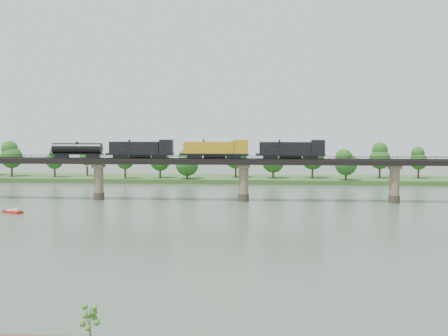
{
  "coord_description": "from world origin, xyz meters",
  "views": [
    {
      "loc": [
        6.26,
        -120.78,
        20.32
      ],
      "look_at": [
        -5.31,
        30.0,
        9.0
      ],
      "focal_mm": 45.0,
      "sensor_mm": 36.0,
      "label": 1
    }
  ],
  "objects": [
    {
      "name": "freight_train",
      "position": [
        -14.56,
        30.0,
        13.96
      ],
      "size": [
        74.92,
        2.92,
        5.16
      ],
      "color": "black",
      "rests_on": "bridge"
    },
    {
      "name": "sapling",
      "position": [
        -9.68,
        -72.07,
        3.05
      ],
      "size": [
        1.22,
        1.22,
        2.86
      ],
      "rotation": [
        0.0,
        0.0,
        -0.08
      ],
      "color": "brown",
      "rests_on": "near_bank"
    },
    {
      "name": "far_bank",
      "position": [
        0.0,
        85.0,
        0.8
      ],
      "size": [
        300.0,
        24.0,
        1.6
      ],
      "primitive_type": "cube",
      "color": "#305321",
      "rests_on": "ground"
    },
    {
      "name": "ground",
      "position": [
        0.0,
        0.0,
        0.0
      ],
      "size": [
        400.0,
        400.0,
        0.0
      ],
      "primitive_type": "plane",
      "color": "#3B4B3B",
      "rests_on": "ground"
    },
    {
      "name": "bridge_superstructure",
      "position": [
        0.0,
        30.0,
        11.79
      ],
      "size": [
        220.0,
        4.9,
        0.75
      ],
      "color": "black",
      "rests_on": "bridge"
    },
    {
      "name": "motorboat",
      "position": [
        -52.71,
        4.77,
        0.45
      ],
      "size": [
        4.99,
        3.43,
        1.32
      ],
      "rotation": [
        0.0,
        0.0,
        -0.41
      ],
      "color": "red",
      "rests_on": "ground"
    },
    {
      "name": "bridge",
      "position": [
        0.0,
        30.0,
        5.46
      ],
      "size": [
        236.0,
        30.0,
        11.5
      ],
      "color": "#473A2D",
      "rests_on": "ground"
    },
    {
      "name": "far_treeline",
      "position": [
        -8.21,
        80.52,
        8.83
      ],
      "size": [
        289.06,
        17.54,
        13.6
      ],
      "color": "#382619",
      "rests_on": "far_bank"
    }
  ]
}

